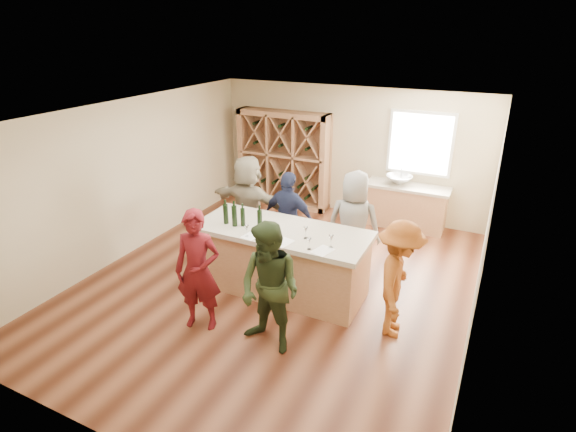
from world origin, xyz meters
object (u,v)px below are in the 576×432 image
at_px(wine_bottle_c, 243,217).
at_px(wine_bottle_a, 226,214).
at_px(wine_bottle_b, 234,216).
at_px(person_far_mid, 289,219).
at_px(sink, 399,180).
at_px(person_far_right, 353,225).
at_px(person_near_right, 270,289).
at_px(wine_rack, 284,159).
at_px(person_far_left, 249,204).
at_px(wine_bottle_e, 260,220).
at_px(person_near_left, 198,271).
at_px(tasting_counter_base, 282,262).
at_px(person_server, 398,280).

bearing_deg(wine_bottle_c, wine_bottle_a, -172.07).
bearing_deg(wine_bottle_b, wine_bottle_c, 27.65).
bearing_deg(person_far_mid, sink, -113.11).
distance_m(person_far_mid, person_far_right, 1.13).
relative_size(wine_bottle_c, person_near_right, 0.16).
xyz_separation_m(wine_rack, sink, (2.70, -0.07, -0.09)).
xyz_separation_m(wine_bottle_a, person_far_left, (-0.30, 1.20, -0.32)).
height_order(wine_bottle_a, wine_bottle_e, wine_bottle_a).
relative_size(person_near_left, person_far_mid, 1.04).
height_order(sink, person_far_left, person_far_left).
relative_size(wine_bottle_e, person_far_right, 0.17).
distance_m(tasting_counter_base, person_near_right, 1.45).
bearing_deg(person_far_mid, person_near_left, 86.47).
distance_m(wine_bottle_a, person_near_left, 1.22).
xyz_separation_m(tasting_counter_base, person_near_left, (-0.62, -1.33, 0.38)).
relative_size(wine_bottle_a, person_far_mid, 0.19).
relative_size(wine_bottle_a, person_near_right, 0.18).
bearing_deg(tasting_counter_base, person_far_mid, 108.87).
relative_size(wine_bottle_b, person_far_right, 0.18).
relative_size(sink, person_far_left, 0.29).
xyz_separation_m(wine_rack, person_near_right, (2.15, -4.74, -0.21)).
bearing_deg(tasting_counter_base, person_server, -8.83).
bearing_deg(wine_bottle_a, sink, 61.51).
relative_size(wine_bottle_c, wine_bottle_e, 0.92).
height_order(wine_rack, person_far_left, wine_rack).
bearing_deg(wine_bottle_a, wine_bottle_b, -6.53).
distance_m(tasting_counter_base, person_far_right, 1.36).
bearing_deg(person_far_left, person_near_right, 128.03).
distance_m(sink, wine_bottle_e, 3.75).
relative_size(sink, person_near_right, 0.30).
height_order(wine_bottle_b, person_near_left, person_near_left).
bearing_deg(wine_bottle_e, person_far_right, 45.00).
height_order(sink, wine_bottle_b, wine_bottle_b).
bearing_deg(wine_bottle_e, person_server, -3.85).
bearing_deg(person_near_right, wine_bottle_e, 135.45).
relative_size(wine_bottle_c, person_far_left, 0.16).
relative_size(person_far_mid, person_far_left, 0.92).
distance_m(sink, wine_bottle_a, 4.04).
xyz_separation_m(tasting_counter_base, wine_bottle_c, (-0.60, -0.15, 0.72)).
xyz_separation_m(person_near_left, person_near_right, (1.10, 0.01, 0.01)).
bearing_deg(wine_bottle_e, wine_bottle_c, -179.50).
bearing_deg(person_near_right, person_far_mid, 121.11).
bearing_deg(wine_rack, sink, -1.49).
bearing_deg(person_far_left, person_server, 159.29).
distance_m(wine_bottle_b, person_near_right, 1.67).
bearing_deg(person_far_left, wine_bottle_a, 106.23).
distance_m(wine_bottle_c, person_far_mid, 1.12).
distance_m(wine_rack, tasting_counter_base, 3.86).
relative_size(tasting_counter_base, wine_bottle_b, 7.85).
xyz_separation_m(sink, person_server, (0.85, -3.65, -0.17)).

